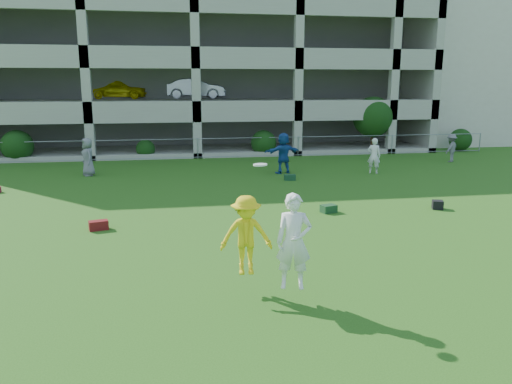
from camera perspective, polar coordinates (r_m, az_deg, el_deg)
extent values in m
plane|color=#235114|center=(10.96, -0.85, -10.62)|extent=(100.00, 100.00, 0.00)
cube|color=beige|center=(45.23, 23.68, 12.19)|extent=(16.00, 14.00, 10.00)
imported|color=slate|center=(24.84, -18.66, 3.82)|extent=(0.87, 1.03, 1.78)
imported|color=#204A95|center=(24.21, 3.14, 4.47)|extent=(1.91, 0.98, 1.97)
imported|color=white|center=(24.84, 13.33, 4.06)|extent=(0.75, 0.67, 1.72)
imported|color=slate|center=(29.84, 21.42, 4.71)|extent=(1.16, 1.05, 1.56)
cube|color=#520F0E|center=(15.60, -17.55, -3.64)|extent=(0.61, 0.43, 0.28)
cube|color=#163D24|center=(17.05, 8.30, -1.90)|extent=(0.58, 0.48, 0.26)
cube|color=black|center=(18.44, 20.04, -1.38)|extent=(0.45, 0.45, 0.30)
cube|color=#143720|center=(22.57, 3.89, 1.67)|extent=(0.53, 0.35, 0.25)
imported|color=yellow|center=(10.19, -1.13, -4.95)|extent=(1.11, 0.69, 1.65)
imported|color=white|center=(9.79, 4.34, -5.66)|extent=(0.78, 0.60, 1.91)
cylinder|color=white|center=(9.54, 0.48, 3.14)|extent=(0.27, 0.27, 0.04)
cube|color=#9E998C|center=(42.79, -7.93, 14.47)|extent=(30.00, 0.50, 12.00)
cube|color=#9E998C|center=(39.54, 15.08, 14.37)|extent=(0.50, 14.00, 12.00)
cube|color=#9E998C|center=(36.25, -7.28, 5.65)|extent=(30.00, 14.00, 0.30)
cube|color=#9E998C|center=(36.03, -7.41, 10.39)|extent=(30.00, 14.00, 0.30)
cube|color=#9E998C|center=(36.06, -7.55, 15.16)|extent=(30.00, 14.00, 0.30)
cube|color=#9E998C|center=(36.34, -7.69, 19.89)|extent=(30.00, 14.00, 0.30)
cube|color=#9E998C|center=(29.22, -6.78, 8.82)|extent=(30.00, 0.30, 0.90)
cube|color=#9E998C|center=(29.20, -6.93, 14.70)|extent=(30.00, 0.30, 0.90)
cube|color=#9E998C|center=(29.48, -7.09, 20.53)|extent=(30.00, 0.30, 0.90)
cube|color=#9E998C|center=(29.61, -19.05, 14.98)|extent=(0.50, 0.50, 12.00)
cube|color=#9E998C|center=(29.32, -6.97, 15.57)|extent=(0.50, 0.50, 12.00)
cube|color=#9E998C|center=(30.24, 4.90, 15.51)|extent=(0.50, 0.50, 12.00)
cube|color=#9E998C|center=(32.27, 15.63, 14.91)|extent=(0.50, 0.50, 12.00)
cube|color=#605E59|center=(38.05, -7.67, 14.77)|extent=(29.00, 9.00, 11.60)
imported|color=yellow|center=(34.14, -15.56, 11.32)|extent=(4.08, 2.20, 1.32)
imported|color=#B6B7BD|center=(34.03, -6.92, 11.66)|extent=(4.13, 1.79, 1.32)
cylinder|color=gray|center=(29.54, -18.40, 4.51)|extent=(0.06, 0.06, 1.20)
cylinder|color=gray|center=(29.25, -6.67, 4.99)|extent=(0.06, 0.06, 1.20)
cylinder|color=gray|center=(30.17, 4.83, 5.25)|extent=(0.06, 0.06, 1.20)
cylinder|color=gray|center=(32.20, 15.27, 5.30)|extent=(0.06, 0.06, 1.20)
cylinder|color=gray|center=(35.15, 24.21, 5.21)|extent=(0.06, 0.06, 1.20)
cylinder|color=gray|center=(29.19, -6.70, 6.06)|extent=(36.00, 0.04, 0.04)
cylinder|color=gray|center=(29.32, -6.64, 3.98)|extent=(36.00, 0.04, 0.04)
sphere|color=#163D11|center=(30.94, -25.63, 4.78)|extent=(1.76, 1.76, 1.76)
sphere|color=#163D11|center=(29.84, -12.51, 4.83)|extent=(1.10, 1.10, 1.10)
sphere|color=#163D11|center=(30.30, 0.87, 5.64)|extent=(1.54, 1.54, 1.54)
cylinder|color=#382314|center=(32.48, 13.10, 6.14)|extent=(0.16, 0.16, 1.96)
sphere|color=#163D11|center=(32.38, 13.21, 8.36)|extent=(2.52, 2.52, 2.52)
sphere|color=#163D11|center=(35.10, 22.32, 5.55)|extent=(1.43, 1.43, 1.43)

